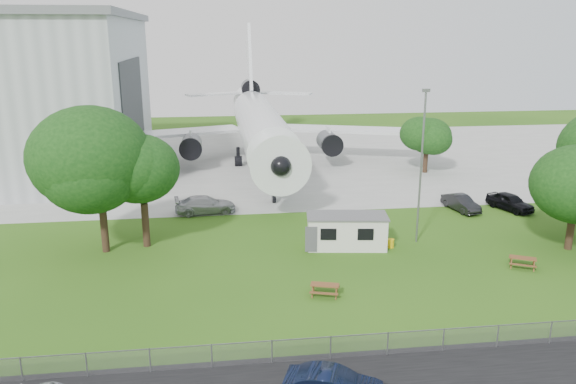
{
  "coord_description": "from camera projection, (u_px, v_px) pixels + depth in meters",
  "views": [
    {
      "loc": [
        -7.38,
        -34.33,
        16.04
      ],
      "look_at": [
        -1.94,
        8.0,
        4.0
      ],
      "focal_mm": 35.0,
      "sensor_mm": 36.0,
      "label": 1
    }
  ],
  "objects": [
    {
      "name": "car_ne_sedan",
      "position": [
        461.0,
        203.0,
        52.68
      ],
      "size": [
        2.45,
        4.64,
        1.45
      ],
      "primitive_type": "imported",
      "rotation": [
        0.0,
        0.0,
        0.22
      ],
      "color": "black",
      "rests_on": "ground"
    },
    {
      "name": "tree_west_big",
      "position": [
        98.0,
        165.0,
        41.13
      ],
      "size": [
        9.6,
        9.6,
        11.59
      ],
      "color": "#382619",
      "rests_on": "ground"
    },
    {
      "name": "concrete_apron",
      "position": [
        274.0,
        160.0,
        74.3
      ],
      "size": [
        120.0,
        46.0,
        0.03
      ],
      "primitive_type": "cube",
      "color": "#B7B7B2",
      "rests_on": "ground"
    },
    {
      "name": "tree_west_small",
      "position": [
        142.0,
        172.0,
        42.42
      ],
      "size": [
        7.39,
        7.39,
        9.69
      ],
      "color": "#382619",
      "rests_on": "ground"
    },
    {
      "name": "lamp_mast",
      "position": [
        421.0,
        169.0,
        43.33
      ],
      "size": [
        0.16,
        0.16,
        12.0
      ],
      "primitive_type": "cylinder",
      "color": "slate",
      "rests_on": "ground"
    },
    {
      "name": "fence",
      "position": [
        368.0,
        356.0,
        28.96
      ],
      "size": [
        58.0,
        0.04,
        1.3
      ],
      "primitive_type": "cube",
      "color": "gray",
      "rests_on": "ground"
    },
    {
      "name": "picnic_west",
      "position": [
        325.0,
        295.0,
        35.73
      ],
      "size": [
        2.16,
        1.95,
        0.76
      ],
      "primitive_type": null,
      "rotation": [
        0.0,
        0.0,
        -0.29
      ],
      "color": "brown",
      "rests_on": "ground"
    },
    {
      "name": "ground",
      "position": [
        331.0,
        279.0,
        38.03
      ],
      "size": [
        160.0,
        160.0,
        0.0
      ],
      "primitive_type": "plane",
      "color": "#3F6F1B"
    },
    {
      "name": "site_cabin",
      "position": [
        347.0,
        231.0,
        43.51
      ],
      "size": [
        6.9,
        3.51,
        2.62
      ],
      "color": "silver",
      "rests_on": "ground"
    },
    {
      "name": "car_apron_van",
      "position": [
        205.0,
        205.0,
        51.87
      ],
      "size": [
        5.76,
        2.81,
        1.61
      ],
      "primitive_type": "imported",
      "rotation": [
        0.0,
        0.0,
        1.67
      ],
      "color": "#A8AAAF",
      "rests_on": "ground"
    },
    {
      "name": "airliner",
      "position": [
        259.0,
        123.0,
        70.58
      ],
      "size": [
        46.36,
        47.73,
        17.69
      ],
      "color": "white",
      "rests_on": "ground"
    },
    {
      "name": "picnic_east",
      "position": [
        522.0,
        267.0,
        39.99
      ],
      "size": [
        2.28,
        2.15,
        0.76
      ],
      "primitive_type": null,
      "rotation": [
        0.0,
        0.0,
        -0.47
      ],
      "color": "brown",
      "rests_on": "ground"
    },
    {
      "name": "car_ne_hatch",
      "position": [
        510.0,
        202.0,
        52.83
      ],
      "size": [
        3.44,
        5.07,
        1.6
      ],
      "primitive_type": "imported",
      "rotation": [
        0.0,
        0.0,
        0.36
      ],
      "color": "black",
      "rests_on": "ground"
    },
    {
      "name": "tree_far_apron",
      "position": [
        427.0,
        136.0,
        66.19
      ],
      "size": [
        5.34,
        5.34,
        7.08
      ],
      "color": "#382619",
      "rests_on": "ground"
    }
  ]
}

